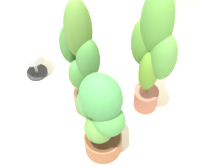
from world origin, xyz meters
TOP-DOWN VIEW (x-y plane):
  - ground_plane at (0.00, 0.00)m, footprint 8.00×8.00m
  - potted_plant_front_right at (0.26, -0.14)m, footprint 0.40×0.31m
  - potted_plant_back_right at (0.37, 0.34)m, footprint 0.38×0.28m
  - potted_plant_center at (-0.03, 0.10)m, footprint 0.34×0.29m
  - floor_fan at (-0.59, 0.20)m, footprint 0.25×0.25m

SIDE VIEW (x-z plane):
  - ground_plane at x=0.00m, z-range 0.00..0.00m
  - floor_fan at x=-0.59m, z-range 0.06..0.43m
  - potted_plant_front_right at x=0.26m, z-range 0.04..0.82m
  - potted_plant_center at x=-0.03m, z-range 0.05..1.07m
  - potted_plant_back_right at x=0.37m, z-range 0.07..1.17m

